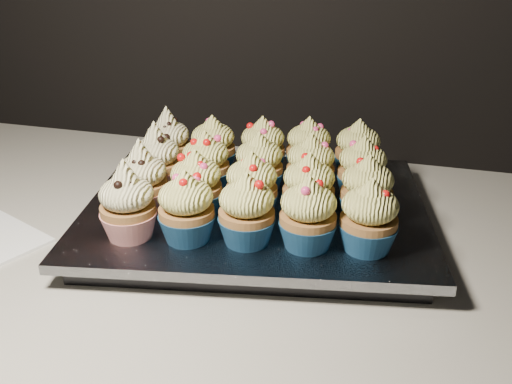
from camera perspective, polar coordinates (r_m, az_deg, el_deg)
worktop at (r=0.71m, az=6.55°, el=-6.69°), size 2.44×0.64×0.04m
baking_tray at (r=0.73m, az=0.00°, el=-2.76°), size 0.44×0.36×0.02m
foil_lining at (r=0.72m, az=0.00°, el=-1.58°), size 0.48×0.40×0.01m
cupcake_0 at (r=0.64m, az=-12.73°, el=-1.24°), size 0.06×0.06×0.10m
cupcake_1 at (r=0.63m, az=-6.98°, el=-1.69°), size 0.06×0.06×0.08m
cupcake_2 at (r=0.62m, az=-0.94°, el=-1.97°), size 0.06×0.06×0.08m
cupcake_3 at (r=0.61m, az=5.23°, el=-2.34°), size 0.06×0.06×0.08m
cupcake_4 at (r=0.62m, az=11.24°, el=-2.58°), size 0.06×0.06×0.08m
cupcake_5 at (r=0.70m, az=-11.31°, el=1.09°), size 0.06×0.06×0.10m
cupcake_6 at (r=0.68m, az=-5.99°, el=0.62°), size 0.06×0.06×0.08m
cupcake_7 at (r=0.67m, az=-0.43°, el=0.44°), size 0.06×0.06×0.08m
cupcake_8 at (r=0.67m, az=5.28°, el=0.27°), size 0.06×0.06×0.08m
cupcake_9 at (r=0.68m, az=11.03°, el=0.07°), size 0.06×0.06×0.08m
cupcake_10 at (r=0.76m, az=-9.89°, el=3.09°), size 0.06×0.06×0.10m
cupcake_11 at (r=0.74m, az=-5.04°, el=2.75°), size 0.06×0.06×0.08m
cupcake_12 at (r=0.74m, az=0.31°, el=2.64°), size 0.06×0.06×0.08m
cupcake_13 at (r=0.73m, az=5.46°, el=2.45°), size 0.06×0.06×0.08m
cupcake_14 at (r=0.74m, az=10.57°, el=2.15°), size 0.06×0.06×0.08m
cupcake_15 at (r=0.82m, az=-8.75°, el=4.84°), size 0.06×0.06×0.10m
cupcake_16 at (r=0.80m, az=-4.31°, el=4.52°), size 0.06×0.06×0.08m
cupcake_17 at (r=0.80m, az=0.67°, el=4.42°), size 0.06×0.06×0.08m
cupcake_18 at (r=0.80m, az=5.27°, el=4.35°), size 0.06×0.06×0.08m
cupcake_19 at (r=0.80m, az=10.13°, el=4.07°), size 0.06×0.06×0.08m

